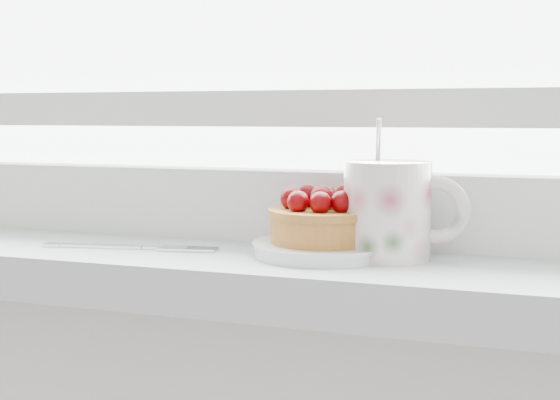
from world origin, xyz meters
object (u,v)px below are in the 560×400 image
at_px(raspberry_tart, 323,218).
at_px(fork, 128,247).
at_px(floral_mug, 391,208).
at_px(saucer, 322,249).

bearing_deg(raspberry_tart, fork, -171.85).
height_order(floral_mug, fork, floral_mug).
distance_m(saucer, raspberry_tart, 0.03).
relative_size(raspberry_tart, fork, 0.57).
bearing_deg(floral_mug, fork, -172.84).
bearing_deg(raspberry_tart, saucer, -101.96).
height_order(saucer, raspberry_tart, raspberry_tart).
distance_m(saucer, fork, 0.18).
distance_m(saucer, floral_mug, 0.07).
xyz_separation_m(raspberry_tart, floral_mug, (0.06, 0.00, 0.01)).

